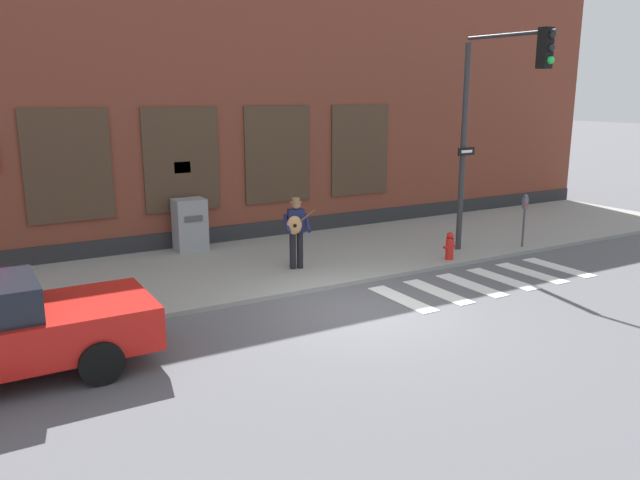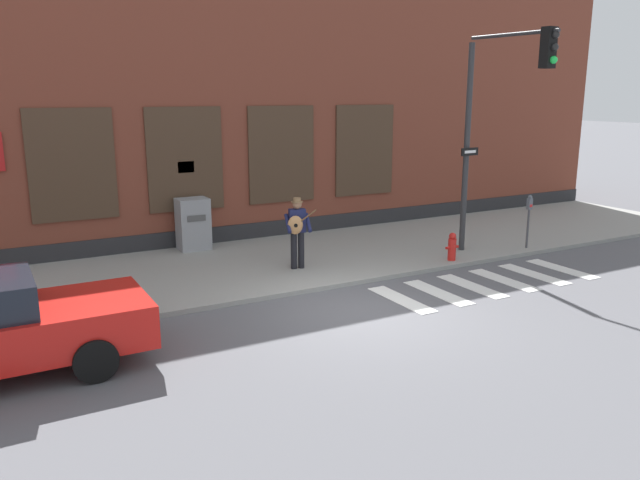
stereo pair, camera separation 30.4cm
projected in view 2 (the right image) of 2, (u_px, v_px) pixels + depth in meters
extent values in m
plane|color=#56565B|center=(361.00, 312.00, 12.14)|extent=(160.00, 160.00, 0.00)
cube|color=gray|center=(275.00, 262.00, 15.55)|extent=(28.00, 5.00, 0.11)
cube|color=brown|center=(209.00, 105.00, 18.54)|extent=(28.00, 4.00, 7.61)
cube|color=#28282B|center=(238.00, 234.00, 17.62)|extent=(28.00, 0.04, 0.55)
cube|color=#473323|center=(72.00, 165.00, 15.13)|extent=(2.03, 0.06, 2.73)
cube|color=black|center=(72.00, 165.00, 15.12)|extent=(1.91, 0.03, 2.61)
cube|color=#473323|center=(185.00, 159.00, 16.45)|extent=(2.03, 0.06, 2.73)
cube|color=black|center=(185.00, 159.00, 16.44)|extent=(1.91, 0.03, 2.61)
cube|color=#473323|center=(282.00, 155.00, 17.77)|extent=(2.03, 0.06, 2.73)
cube|color=black|center=(282.00, 155.00, 17.76)|extent=(1.91, 0.03, 2.61)
cube|color=#473323|center=(365.00, 150.00, 19.10)|extent=(2.03, 0.06, 2.73)
cube|color=black|center=(365.00, 150.00, 19.09)|extent=(1.91, 0.03, 2.61)
cube|color=yellow|center=(186.00, 167.00, 16.48)|extent=(0.44, 0.02, 0.30)
cube|color=silver|center=(401.00, 300.00, 12.85)|extent=(0.42, 1.90, 0.01)
cube|color=silver|center=(438.00, 293.00, 13.30)|extent=(0.42, 1.90, 0.01)
cube|color=silver|center=(472.00, 286.00, 13.75)|extent=(0.42, 1.90, 0.01)
cube|color=silver|center=(504.00, 280.00, 14.20)|extent=(0.42, 1.90, 0.01)
cube|color=silver|center=(534.00, 274.00, 14.65)|extent=(0.42, 1.90, 0.01)
cube|color=silver|center=(562.00, 269.00, 15.10)|extent=(0.42, 1.90, 0.01)
cube|color=silver|center=(135.00, 297.00, 10.72)|extent=(0.06, 0.24, 0.12)
cube|color=silver|center=(151.00, 317.00, 9.75)|extent=(0.06, 0.24, 0.12)
cylinder|color=black|center=(77.00, 323.00, 10.64)|extent=(0.66, 0.24, 0.66)
cylinder|color=black|center=(95.00, 360.00, 9.15)|extent=(0.66, 0.24, 0.66)
cylinder|color=black|center=(301.00, 250.00, 14.74)|extent=(0.15, 0.15, 0.88)
cylinder|color=black|center=(294.00, 250.00, 14.68)|extent=(0.15, 0.15, 0.88)
cube|color=#191E47|center=(297.00, 220.00, 14.56)|extent=(0.42, 0.31, 0.55)
sphere|color=#9E7051|center=(297.00, 204.00, 14.47)|extent=(0.22, 0.22, 0.22)
cylinder|color=olive|center=(297.00, 202.00, 14.46)|extent=(0.28, 0.28, 0.02)
cylinder|color=olive|center=(297.00, 200.00, 14.44)|extent=(0.18, 0.18, 0.09)
cylinder|color=#191E47|center=(308.00, 223.00, 14.53)|extent=(0.22, 0.52, 0.39)
cylinder|color=#191E47|center=(288.00, 223.00, 14.42)|extent=(0.22, 0.52, 0.39)
ellipsoid|color=#B77F4C|center=(295.00, 225.00, 14.38)|extent=(0.38, 0.21, 0.44)
cylinder|color=black|center=(296.00, 226.00, 14.33)|extent=(0.09, 0.03, 0.09)
cylinder|color=brown|center=(306.00, 217.00, 14.38)|extent=(0.46, 0.16, 0.34)
cylinder|color=#2D2D30|center=(467.00, 150.00, 15.97)|extent=(0.15, 0.15, 5.27)
cylinder|color=#2D2D30|center=(513.00, 34.00, 14.36)|extent=(0.34, 2.44, 0.09)
cube|color=black|center=(548.00, 48.00, 13.66)|extent=(0.32, 0.27, 0.88)
sphere|color=black|center=(556.00, 34.00, 13.47)|extent=(0.17, 0.17, 0.17)
sphere|color=black|center=(555.00, 47.00, 13.53)|extent=(0.17, 0.17, 0.17)
sphere|color=#1ED84C|center=(554.00, 60.00, 13.59)|extent=(0.17, 0.17, 0.17)
cube|color=black|center=(470.00, 152.00, 15.89)|extent=(0.60, 0.09, 0.20)
cube|color=white|center=(470.00, 152.00, 15.87)|extent=(0.40, 0.05, 0.07)
cylinder|color=#47474C|center=(528.00, 229.00, 16.65)|extent=(0.06, 0.06, 1.05)
cube|color=#565B66|center=(530.00, 204.00, 16.49)|extent=(0.13, 0.10, 0.30)
sphere|color=#565B66|center=(530.00, 197.00, 16.45)|extent=(0.11, 0.11, 0.11)
cube|color=red|center=(531.00, 206.00, 16.46)|extent=(0.09, 0.01, 0.07)
cube|color=gray|center=(193.00, 224.00, 16.47)|extent=(0.81, 0.62, 1.37)
cube|color=#4C4C4C|center=(197.00, 218.00, 16.15)|extent=(0.49, 0.02, 0.16)
cylinder|color=red|center=(452.00, 249.00, 15.46)|extent=(0.20, 0.20, 0.55)
sphere|color=red|center=(453.00, 236.00, 15.38)|extent=(0.18, 0.18, 0.18)
cylinder|color=red|center=(448.00, 248.00, 15.38)|extent=(0.10, 0.07, 0.07)
cylinder|color=red|center=(456.00, 247.00, 15.51)|extent=(0.10, 0.07, 0.07)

